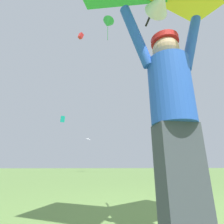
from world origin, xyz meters
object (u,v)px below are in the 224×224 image
distant_kite_teal_low_right (63,119)px  distant_kite_white_overhead_distant (88,139)px  distant_kite_red_mid_left (81,36)px  marker_flag (177,134)px  kite_flyer_person (173,110)px  distant_kite_green_far_center (108,24)px

distant_kite_teal_low_right → distant_kite_white_overhead_distant: bearing=1.1°
distant_kite_teal_low_right → distant_kite_red_mid_left: size_ratio=1.37×
distant_kite_teal_low_right → marker_flag: 32.24m
kite_flyer_person → distant_kite_green_far_center: distant_kite_green_far_center is taller
distant_kite_green_far_center → distant_kite_red_mid_left: size_ratio=2.21×
kite_flyer_person → distant_kite_white_overhead_distant: distant_kite_white_overhead_distant is taller
distant_kite_green_far_center → distant_kite_red_mid_left: distant_kite_red_mid_left is taller
kite_flyer_person → distant_kite_red_mid_left: size_ratio=1.70×
kite_flyer_person → distant_kite_green_far_center: size_ratio=0.77×
kite_flyer_person → distant_kite_white_overhead_distant: size_ratio=1.65×
kite_flyer_person → marker_flag: (2.85, 4.66, 0.77)m
distant_kite_white_overhead_distant → distant_kite_red_mid_left: bearing=-101.3°
distant_kite_green_far_center → marker_flag: distant_kite_green_far_center is taller
distant_kite_red_mid_left → distant_kite_white_overhead_distant: (2.47, 12.29, -15.51)m
distant_kite_teal_low_right → marker_flag: (7.94, -30.08, -8.47)m
distant_kite_white_overhead_distant → marker_flag: bearing=-85.7°
distant_kite_teal_low_right → distant_kite_red_mid_left: distant_kite_red_mid_left is taller
distant_kite_white_overhead_distant → kite_flyer_person: bearing=-90.9°
kite_flyer_person → marker_flag: size_ratio=0.97×
distant_kite_white_overhead_distant → marker_flag: size_ratio=0.59×
kite_flyer_person → distant_kite_white_overhead_distant: 35.24m
distant_kite_green_far_center → distant_kite_white_overhead_distant: 24.55m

